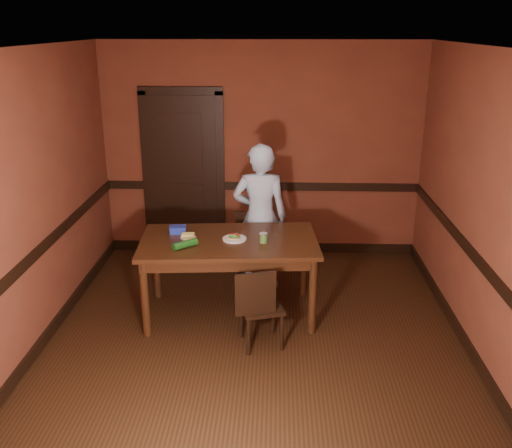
# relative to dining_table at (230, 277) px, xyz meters

# --- Properties ---
(floor) EXTENTS (4.00, 4.50, 0.01)m
(floor) POSITION_rel_dining_table_xyz_m (0.28, -0.49, -0.41)
(floor) COLOR black
(floor) RESTS_ON ground
(ceiling) EXTENTS (4.00, 4.50, 0.01)m
(ceiling) POSITION_rel_dining_table_xyz_m (0.28, -0.49, 2.29)
(ceiling) COLOR silver
(ceiling) RESTS_ON ground
(wall_back) EXTENTS (4.00, 0.02, 2.70)m
(wall_back) POSITION_rel_dining_table_xyz_m (0.28, 1.76, 0.94)
(wall_back) COLOR brown
(wall_back) RESTS_ON ground
(wall_front) EXTENTS (4.00, 0.02, 2.70)m
(wall_front) POSITION_rel_dining_table_xyz_m (0.28, -2.74, 0.94)
(wall_front) COLOR brown
(wall_front) RESTS_ON ground
(wall_left) EXTENTS (0.02, 4.50, 2.70)m
(wall_left) POSITION_rel_dining_table_xyz_m (-1.72, -0.49, 0.94)
(wall_left) COLOR brown
(wall_left) RESTS_ON ground
(wall_right) EXTENTS (0.02, 4.50, 2.70)m
(wall_right) POSITION_rel_dining_table_xyz_m (2.28, -0.49, 0.94)
(wall_right) COLOR brown
(wall_right) RESTS_ON ground
(dado_back) EXTENTS (4.00, 0.03, 0.10)m
(dado_back) POSITION_rel_dining_table_xyz_m (0.28, 1.74, 0.49)
(dado_back) COLOR black
(dado_back) RESTS_ON ground
(dado_left) EXTENTS (0.03, 4.50, 0.10)m
(dado_left) POSITION_rel_dining_table_xyz_m (-1.71, -0.49, 0.49)
(dado_left) COLOR black
(dado_left) RESTS_ON ground
(dado_right) EXTENTS (0.03, 4.50, 0.10)m
(dado_right) POSITION_rel_dining_table_xyz_m (2.26, -0.49, 0.49)
(dado_right) COLOR black
(dado_right) RESTS_ON ground
(baseboard_back) EXTENTS (4.00, 0.03, 0.12)m
(baseboard_back) POSITION_rel_dining_table_xyz_m (0.28, 1.74, -0.35)
(baseboard_back) COLOR black
(baseboard_back) RESTS_ON ground
(baseboard_left) EXTENTS (0.03, 4.50, 0.12)m
(baseboard_left) POSITION_rel_dining_table_xyz_m (-1.71, -0.49, -0.35)
(baseboard_left) COLOR black
(baseboard_left) RESTS_ON ground
(baseboard_right) EXTENTS (0.03, 4.50, 0.12)m
(baseboard_right) POSITION_rel_dining_table_xyz_m (2.26, -0.49, -0.35)
(baseboard_right) COLOR black
(baseboard_right) RESTS_ON ground
(door) EXTENTS (1.05, 0.07, 2.20)m
(door) POSITION_rel_dining_table_xyz_m (-0.72, 1.72, 0.68)
(door) COLOR black
(door) RESTS_ON ground
(dining_table) EXTENTS (1.84, 1.12, 0.83)m
(dining_table) POSITION_rel_dining_table_xyz_m (0.00, 0.00, 0.00)
(dining_table) COLOR #341A0D
(dining_table) RESTS_ON floor
(chair_far) EXTENTS (0.47, 0.47, 0.87)m
(chair_far) POSITION_rel_dining_table_xyz_m (0.23, 0.60, 0.02)
(chair_far) COLOR black
(chair_far) RESTS_ON floor
(chair_near) EXTENTS (0.47, 0.47, 0.80)m
(chair_near) POSITION_rel_dining_table_xyz_m (0.34, -0.59, -0.01)
(chair_near) COLOR black
(chair_near) RESTS_ON floor
(person) EXTENTS (0.62, 0.41, 1.67)m
(person) POSITION_rel_dining_table_xyz_m (0.29, 0.70, 0.42)
(person) COLOR #A8C6E4
(person) RESTS_ON floor
(sandwich_plate) EXTENTS (0.24, 0.24, 0.06)m
(sandwich_plate) POSITION_rel_dining_table_xyz_m (0.06, 0.00, 0.43)
(sandwich_plate) COLOR white
(sandwich_plate) RESTS_ON dining_table
(sauce_jar) EXTENTS (0.08, 0.08, 0.10)m
(sauce_jar) POSITION_rel_dining_table_xyz_m (0.35, -0.07, 0.46)
(sauce_jar) COLOR #4E7D33
(sauce_jar) RESTS_ON dining_table
(cheese_saucer) EXTENTS (0.17, 0.17, 0.05)m
(cheese_saucer) POSITION_rel_dining_table_xyz_m (-0.41, 0.02, 0.44)
(cheese_saucer) COLOR white
(cheese_saucer) RESTS_ON dining_table
(food_tub) EXTENTS (0.19, 0.14, 0.07)m
(food_tub) POSITION_rel_dining_table_xyz_m (-0.54, 0.17, 0.45)
(food_tub) COLOR #2336B3
(food_tub) RESTS_ON dining_table
(wrapped_veg) EXTENTS (0.24, 0.22, 0.07)m
(wrapped_veg) POSITION_rel_dining_table_xyz_m (-0.40, -0.24, 0.45)
(wrapped_veg) COLOR #174E16
(wrapped_veg) RESTS_ON dining_table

